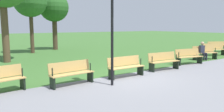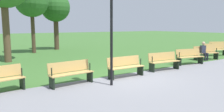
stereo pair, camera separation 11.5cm
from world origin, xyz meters
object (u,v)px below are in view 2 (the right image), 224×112
(bench_5, at_px, (125,66))
(lamp_post, at_px, (111,11))
(tree_2, at_px, (32,1))
(bench_3, at_px, (189,56))
(bench_4, at_px, (164,61))
(bench_2, at_px, (206,52))
(person_seated, at_px, (204,50))
(tree_1, at_px, (55,8))
(bench_1, at_px, (215,49))
(bench_0, at_px, (219,47))
(bench_6, at_px, (71,73))

(bench_5, height_order, lamp_post, lamp_post)
(tree_2, bearing_deg, lamp_post, 90.17)
(bench_3, xyz_separation_m, bench_4, (2.47, 0.34, 0.00))
(bench_2, height_order, tree_2, tree_2)
(person_seated, bearing_deg, bench_3, 29.34)
(bench_2, relative_size, tree_1, 0.34)
(bench_2, relative_size, tree_2, 0.32)
(bench_4, bearing_deg, tree_1, -78.62)
(bench_1, distance_m, bench_5, 9.91)
(bench_0, xyz_separation_m, tree_1, (10.84, -9.60, 3.38))
(bench_3, bearing_deg, lamp_post, 22.04)
(bench_5, relative_size, bench_6, 0.98)
(bench_1, bearing_deg, bench_5, 31.79)
(bench_1, bearing_deg, bench_3, 37.08)
(bench_6, height_order, lamp_post, lamp_post)
(bench_6, distance_m, lamp_post, 2.75)
(bench_3, bearing_deg, tree_2, -48.49)
(bench_1, xyz_separation_m, person_seated, (2.66, 0.85, 0.16))
(bench_1, distance_m, tree_1, 14.04)
(bench_4, distance_m, person_seated, 4.67)
(bench_2, distance_m, bench_4, 4.98)
(lamp_post, bearing_deg, bench_2, -168.08)
(bench_2, height_order, bench_6, same)
(tree_2, bearing_deg, bench_0, 148.80)
(bench_6, distance_m, tree_2, 11.45)
(bench_2, distance_m, lamp_post, 9.10)
(bench_1, relative_size, bench_6, 1.01)
(bench_2, xyz_separation_m, person_seated, (0.30, 0.06, 0.16))
(bench_1, xyz_separation_m, bench_6, (12.23, 1.70, 0.00))
(bench_2, relative_size, person_seated, 1.48)
(bench_5, relative_size, lamp_post, 0.44)
(tree_1, bearing_deg, person_seated, 117.25)
(bench_4, bearing_deg, bench_6, 5.31)
(tree_1, bearing_deg, lamp_post, 79.61)
(bench_5, bearing_deg, bench_2, -172.08)
(person_seated, distance_m, tree_2, 13.44)
(bench_0, distance_m, person_seated, 5.28)
(bench_1, bearing_deg, bench_2, 39.72)
(bench_0, relative_size, tree_2, 0.31)
(bench_5, xyz_separation_m, person_seated, (-7.08, -0.96, 0.16))
(bench_2, relative_size, bench_6, 1.02)
(bench_1, relative_size, tree_2, 0.32)
(bench_0, xyz_separation_m, bench_6, (14.51, 2.70, 0.00))
(bench_2, bearing_deg, bench_5, 23.84)
(bench_2, bearing_deg, tree_2, -32.76)
(bench_5, bearing_deg, tree_2, -83.31)
(bench_3, relative_size, bench_6, 1.01)
(bench_4, xyz_separation_m, bench_5, (2.49, 0.11, 0.00))
(bench_2, height_order, bench_3, same)
(bench_1, relative_size, lamp_post, 0.45)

